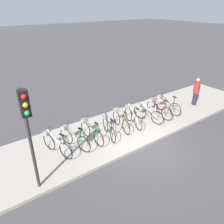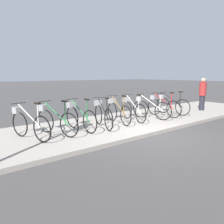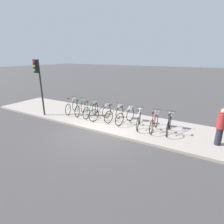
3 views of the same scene
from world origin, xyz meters
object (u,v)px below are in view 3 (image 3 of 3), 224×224
at_px(parked_bicycle_4, 115,113).
at_px(parked_bicycle_7, 155,121).
at_px(pedestrian, 221,126).
at_px(parked_bicycle_8, 169,123).
at_px(parked_bicycle_1, 81,107).
at_px(parked_bicycle_0, 72,106).
at_px(parked_bicycle_6, 139,118).
at_px(parked_bicycle_3, 102,112).
at_px(parked_bicycle_5, 126,115).
at_px(traffic_light, 38,76).
at_px(parked_bicycle_2, 92,109).

xyz_separation_m(parked_bicycle_4, parked_bicycle_7, (2.35, -0.16, 0.00)).
distance_m(parked_bicycle_7, pedestrian, 2.85).
bearing_deg(parked_bicycle_8, parked_bicycle_1, 179.99).
bearing_deg(parked_bicycle_0, parked_bicycle_6, -1.56).
height_order(parked_bicycle_1, pedestrian, pedestrian).
distance_m(parked_bicycle_3, parked_bicycle_4, 0.84).
height_order(parked_bicycle_5, traffic_light, traffic_light).
xyz_separation_m(parked_bicycle_0, traffic_light, (-1.16, -1.43, 1.99)).
bearing_deg(parked_bicycle_7, parked_bicycle_8, 6.24).
bearing_deg(traffic_light, parked_bicycle_1, 36.31).
distance_m(parked_bicycle_4, parked_bicycle_7, 2.36).
bearing_deg(parked_bicycle_1, parked_bicycle_0, 178.44).
bearing_deg(parked_bicycle_8, pedestrian, -8.43).
height_order(parked_bicycle_0, parked_bicycle_7, same).
relative_size(parked_bicycle_1, parked_bicycle_7, 0.96).
bearing_deg(pedestrian, traffic_light, -173.47).
relative_size(parked_bicycle_1, parked_bicycle_3, 0.99).
bearing_deg(parked_bicycle_1, parked_bicycle_3, -3.59).
bearing_deg(parked_bicycle_5, parked_bicycle_0, -179.65).
relative_size(parked_bicycle_2, parked_bicycle_7, 1.00).
relative_size(parked_bicycle_4, parked_bicycle_5, 1.00).
relative_size(parked_bicycle_2, traffic_light, 0.50).
distance_m(parked_bicycle_0, parked_bicycle_7, 5.59).
bearing_deg(pedestrian, parked_bicycle_5, 175.42).
height_order(parked_bicycle_0, parked_bicycle_5, same).
relative_size(parked_bicycle_0, traffic_light, 0.48).
bearing_deg(parked_bicycle_4, parked_bicycle_3, -167.21).
relative_size(parked_bicycle_3, traffic_light, 0.48).
height_order(parked_bicycle_3, pedestrian, pedestrian).
height_order(parked_bicycle_3, parked_bicycle_6, same).
relative_size(parked_bicycle_3, parked_bicycle_6, 1.00).
xyz_separation_m(parked_bicycle_0, parked_bicycle_8, (6.30, -0.02, 0.00)).
relative_size(parked_bicycle_1, parked_bicycle_8, 0.96).
bearing_deg(traffic_light, parked_bicycle_5, 15.86).
xyz_separation_m(parked_bicycle_0, parked_bicycle_4, (3.24, 0.06, 0.00)).
relative_size(parked_bicycle_7, traffic_light, 0.50).
relative_size(parked_bicycle_1, parked_bicycle_4, 0.97).
distance_m(parked_bicycle_1, parked_bicycle_5, 3.19).
bearing_deg(pedestrian, parked_bicycle_1, 177.66).
bearing_deg(parked_bicycle_3, traffic_light, -159.99).
bearing_deg(pedestrian, parked_bicycle_8, 171.57).
xyz_separation_m(parked_bicycle_5, pedestrian, (4.46, -0.36, 0.38)).
bearing_deg(pedestrian, parked_bicycle_4, 175.63).
bearing_deg(parked_bicycle_7, parked_bicycle_2, 178.49).
xyz_separation_m(parked_bicycle_8, traffic_light, (-7.46, -1.41, 1.99)).
height_order(parked_bicycle_6, parked_bicycle_8, same).
bearing_deg(parked_bicycle_3, parked_bicycle_1, 176.41).
height_order(parked_bicycle_6, traffic_light, traffic_light).
relative_size(parked_bicycle_0, pedestrian, 1.03).
xyz_separation_m(parked_bicycle_2, parked_bicycle_5, (2.36, 0.02, 0.00)).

